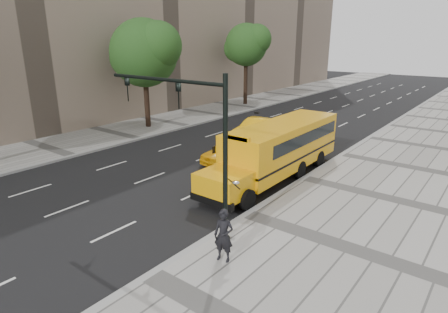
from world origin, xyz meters
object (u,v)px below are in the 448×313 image
Objects in this scene: taxi_far at (256,129)px; pedestrian at (224,235)px; school_bus at (280,146)px; tree_c at (247,44)px; traffic_signal at (196,134)px; taxi_near at (229,150)px; tree_b at (145,52)px.

taxi_far is 17.01m from pedestrian.
school_bus is at bearing 93.12° from pedestrian.
traffic_signal is (15.60, -26.01, -2.75)m from tree_c.
pedestrian is (6.72, -9.21, 0.38)m from taxi_near.
tree_b is at bearing -89.93° from tree_c.
school_bus is 3.96m from taxi_near.
tree_b is at bearing 167.09° from taxi_near.
pedestrian is (2.91, -8.93, -0.66)m from school_bus.
taxi_far is 0.77× the size of traffic_signal.
school_bus is (14.91, -18.22, -5.08)m from tree_c.
taxi_near is at bearing 175.70° from school_bus.
pedestrian reaches higher than taxi_far.
taxi_near is 9.84m from traffic_signal.
pedestrian is at bearing -71.93° from school_bus.
tree_b reaches higher than traffic_signal.
tree_c is 0.79× the size of school_bus.
tree_c is (-0.02, 14.87, 0.45)m from tree_b.
tree_b is at bearing -166.35° from taxi_far.
tree_c is 30.46m from traffic_signal.
school_bus reaches higher than taxi_far.
traffic_signal is at bearing -59.04° from tree_c.
taxi_far is at bearing 132.63° from school_bus.
school_bus is 1.81× the size of traffic_signal.
taxi_far is at bearing 14.99° from tree_b.
pedestrian is 0.30× the size of traffic_signal.
tree_c reaches higher than traffic_signal.
taxi_near is 0.86× the size of taxi_far.
pedestrian is at bearing -34.60° from tree_b.
school_bus is at bearing -1.73° from taxi_near.
traffic_signal is at bearing -35.56° from tree_b.
taxi_near is 11.41m from pedestrian.
tree_c reaches higher than school_bus.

